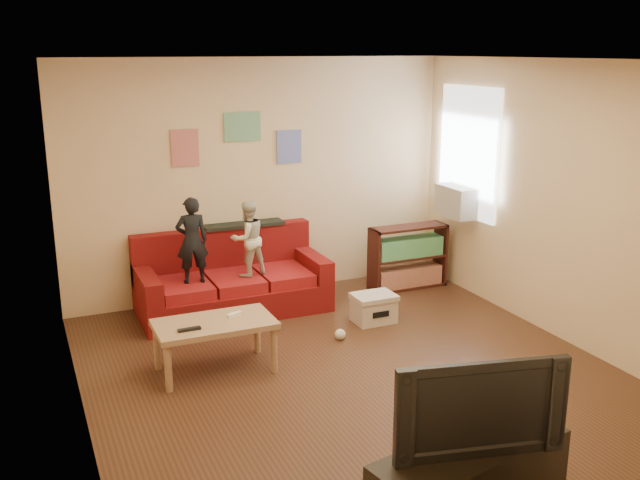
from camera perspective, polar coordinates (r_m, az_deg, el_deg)
name	(u,v)px	position (r m, az deg, el deg)	size (l,w,h in m)	color
room_shell	(359,228)	(5.89, 3.11, 0.96)	(4.52, 5.02, 2.72)	#4D2D1C
sofa	(231,283)	(7.87, -7.10, -3.47)	(2.02, 0.93, 0.89)	maroon
child_a	(192,240)	(7.44, -10.21, -0.02)	(0.33, 0.22, 0.91)	black
child_b	(248,238)	(7.60, -5.80, 0.12)	(0.40, 0.31, 0.82)	beige
coffee_table	(215,328)	(6.38, -8.44, -7.01)	(1.04, 0.57, 0.47)	tan
remote	(189,329)	(6.19, -10.41, -7.04)	(0.20, 0.05, 0.02)	black
game_controller	(234,314)	(6.45, -6.86, -5.94)	(0.15, 0.04, 0.03)	white
bookshelf	(408,260)	(8.58, 7.02, -1.62)	(0.95, 0.28, 0.76)	#3A1710
window	(468,152)	(8.36, 11.79, 6.89)	(0.04, 1.08, 1.48)	white
ac_unit	(457,201)	(8.39, 10.91, 3.07)	(0.28, 0.55, 0.35)	#B7B2A3
artwork_left	(185,148)	(7.85, -10.75, 7.24)	(0.30, 0.01, 0.40)	#D87266
artwork_center	(242,127)	(8.00, -6.23, 8.99)	(0.42, 0.01, 0.32)	#72B27F
artwork_right	(289,147)	(8.20, -2.48, 7.46)	(0.30, 0.01, 0.38)	#727FCC
file_box	(374,308)	(7.53, 4.32, -5.43)	(0.44, 0.33, 0.30)	beige
television	(475,402)	(4.36, 12.27, -12.57)	(1.04, 0.14, 0.60)	black
tissue	(340,334)	(7.10, 1.62, -7.56)	(0.11, 0.11, 0.11)	beige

